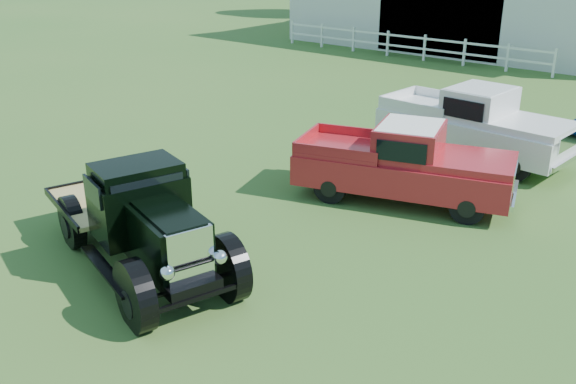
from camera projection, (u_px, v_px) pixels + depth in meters
The scene contains 5 objects.
ground at pixel (238, 261), 11.83m from camera, with size 120.00×120.00×0.00m, color #346025.
fence_rail at pixel (406, 46), 30.62m from camera, with size 14.20×0.16×1.20m, color white, non-canonical shape.
vintage_flatbed at pixel (138, 215), 11.32m from camera, with size 5.04×1.99×1.99m, color black, non-canonical shape.
red_pickup at pixel (404, 162), 14.24m from camera, with size 4.90×1.88×1.79m, color #AA1D25, non-canonical shape.
white_pickup at pixel (474, 124), 16.88m from camera, with size 5.15×2.00×1.89m, color silver, non-canonical shape.
Camera 1 is at (7.38, -7.51, 5.64)m, focal length 40.00 mm.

